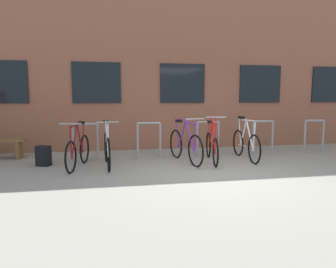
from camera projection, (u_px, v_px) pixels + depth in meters
The scene contains 9 objects.
ground_plane at pixel (220, 176), 5.80m from camera, with size 42.00×42.00×0.00m, color gray.
storefront_building at pixel (164, 72), 11.62m from camera, with size 28.00×6.16×4.88m.
bike_rack at pixel (208, 135), 7.66m from camera, with size 6.60×0.05×0.89m.
bicycle_maroon at pixel (78, 150), 6.47m from camera, with size 0.48×1.59×1.00m.
bicycle_white at pixel (246, 144), 7.33m from camera, with size 0.44×1.70×1.04m.
bicycle_silver at pixel (107, 148), 6.60m from camera, with size 0.44×1.72×1.03m.
bicycle_purple at pixel (185, 145), 7.03m from camera, with size 0.51×1.76×1.06m.
bicycle_red at pixel (212, 146), 7.08m from camera, with size 0.47×1.71×1.10m.
backpack at pixel (43, 156), 6.61m from camera, with size 0.28×0.20×0.44m, color black.
Camera 1 is at (-2.02, -5.39, 1.49)m, focal length 32.44 mm.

